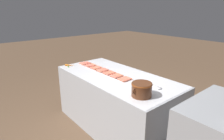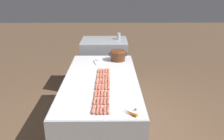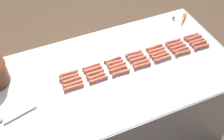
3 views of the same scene
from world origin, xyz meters
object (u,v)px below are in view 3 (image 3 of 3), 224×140
at_px(hot_dog_4, 121,73).
at_px(hot_dog_22, 175,44).
at_px(hot_dog_0, 201,47).
at_px(hot_dog_28, 191,36).
at_px(hot_dog_17, 138,59).
at_px(serving_spoon, 6,117).
at_px(hot_dog_1, 183,53).
at_px(hot_dog_26, 93,69).
at_px(hot_dog_9, 161,56).
at_px(hot_dog_6, 74,87).
at_px(hot_dog_7, 199,43).
at_px(hot_dog_34, 69,73).
at_px(hot_dog_12, 97,76).
at_px(hot_dog_21, 194,38).
at_px(hot_dog_19, 95,73).
at_px(hot_dog_31, 133,53).
at_px(hot_dog_10, 141,62).
at_px(hot_dog_33, 91,66).
at_px(hot_dog_25, 115,62).
at_px(hot_dog_13, 73,84).
at_px(hot_dog_15, 178,47).
at_px(hot_dog_27, 69,77).
at_px(hot_dog_5, 99,80).
at_px(hot_dog_18, 117,66).
at_px(carrot, 182,20).
at_px(hot_dog_8, 180,50).
at_px(hot_dog_23, 157,50).
at_px(hot_dog_20, 72,80).
at_px(hot_dog_32, 113,60).
at_px(hot_dog_29, 173,41).
at_px(hot_dog_14, 197,41).
at_px(hot_dog_11, 118,69).
at_px(hot_dog_24, 135,56).
at_px(hot_dog_3, 142,65).
at_px(hot_dog_2, 163,59).
at_px(hot_dog_16, 158,53).

height_order(hot_dog_4, hot_dog_22, same).
distance_m(hot_dog_0, hot_dog_28, 0.14).
xyz_separation_m(hot_dog_17, serving_spoon, (-0.13, 1.00, -0.01)).
xyz_separation_m(hot_dog_1, hot_dog_4, (-0.00, 0.53, 0.00)).
height_order(hot_dog_1, hot_dog_26, same).
bearing_deg(hot_dog_9, hot_dog_6, 92.73).
xyz_separation_m(hot_dog_1, hot_dog_17, (0.07, 0.35, 0.00)).
distance_m(hot_dog_7, hot_dog_34, 1.06).
bearing_deg(hot_dog_12, hot_dog_21, -85.09).
bearing_deg(hot_dog_1, hot_dog_19, 84.11).
height_order(hot_dog_6, hot_dog_31, same).
xyz_separation_m(hot_dog_4, hot_dog_10, (0.04, -0.18, 0.00)).
bearing_deg(hot_dog_33, hot_dog_25, -100.25).
distance_m(hot_dog_4, hot_dog_12, 0.18).
height_order(hot_dog_6, hot_dog_26, same).
relative_size(hot_dog_13, hot_dog_15, 1.00).
relative_size(hot_dog_9, hot_dog_13, 1.00).
relative_size(hot_dog_10, hot_dog_27, 1.00).
xyz_separation_m(hot_dog_7, hot_dog_22, (0.07, 0.18, 0.00)).
height_order(hot_dog_0, hot_dog_5, same).
bearing_deg(hot_dog_18, carrot, -69.81).
bearing_deg(hot_dog_5, hot_dog_27, 60.47).
bearing_deg(hot_dog_8, hot_dog_23, 68.03).
bearing_deg(hot_dog_22, hot_dog_15, -176.66).
bearing_deg(hot_dog_8, hot_dog_20, 87.53).
distance_m(hot_dog_32, serving_spoon, 0.84).
bearing_deg(hot_dog_34, hot_dog_19, -111.22).
bearing_deg(hot_dog_22, hot_dog_1, -178.07).
xyz_separation_m(hot_dog_6, hot_dog_29, (0.14, -0.88, 0.00)).
xyz_separation_m(hot_dog_23, serving_spoon, (-0.16, 1.17, -0.01)).
distance_m(hot_dog_14, hot_dog_34, 1.06).
relative_size(hot_dog_18, hot_dog_23, 1.00).
distance_m(hot_dog_11, hot_dog_32, 0.11).
bearing_deg(hot_dog_20, hot_dog_15, -90.04).
relative_size(hot_dog_19, hot_dog_28, 1.00).
xyz_separation_m(hot_dog_9, hot_dog_10, (-0.00, 0.17, 0.00)).
xyz_separation_m(hot_dog_18, hot_dog_34, (0.07, 0.35, 0.00)).
distance_m(hot_dog_24, hot_dog_33, 0.35).
bearing_deg(hot_dog_0, hot_dog_33, 80.74).
height_order(hot_dog_3, hot_dog_31, same).
bearing_deg(hot_dog_31, hot_dog_2, -128.73).
bearing_deg(hot_dog_31, hot_dog_13, 101.89).
xyz_separation_m(hot_dog_23, hot_dog_32, (0.04, 0.36, 0.00)).
relative_size(hot_dog_2, serving_spoon, 0.55).
bearing_deg(hot_dog_8, hot_dog_14, -78.27).
bearing_deg(hot_dog_19, hot_dog_34, 68.78).
distance_m(hot_dog_7, hot_dog_10, 0.53).
bearing_deg(hot_dog_16, hot_dog_29, -68.03).
bearing_deg(hot_dog_8, hot_dog_18, 85.66).
distance_m(hot_dog_2, hot_dog_4, 0.35).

